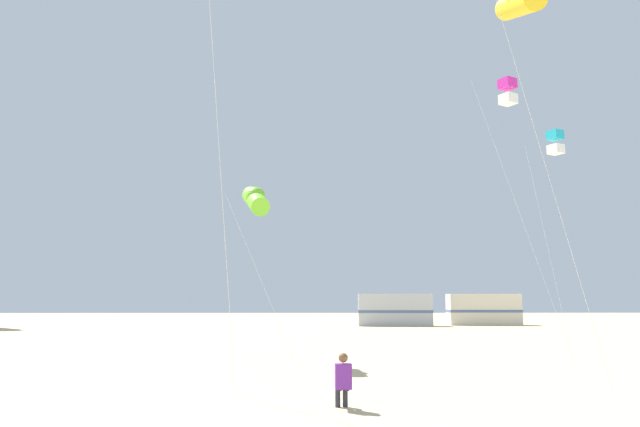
# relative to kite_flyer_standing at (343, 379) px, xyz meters

# --- Properties ---
(kite_flyer_standing) EXTENTS (0.35, 0.52, 1.16)m
(kite_flyer_standing) POSITION_rel_kite_flyer_standing_xyz_m (0.00, 0.00, 0.00)
(kite_flyer_standing) COLOR #722D99
(kite_flyer_standing) RESTS_ON ground
(kite_tube_gold) EXTENTS (2.64, 2.60, 11.52)m
(kite_tube_gold) POSITION_rel_kite_flyer_standing_xyz_m (5.40, 3.35, 10.21)
(kite_tube_gold) COLOR silver
(kite_tube_gold) RESTS_ON ground
(kite_box_magenta) EXTENTS (3.34, 2.40, 11.85)m
(kite_box_magenta) POSITION_rel_kite_flyer_standing_xyz_m (7.97, 12.14, 10.64)
(kite_box_magenta) COLOR silver
(kite_box_magenta) RESTS_ON ground
(kite_box_cyan) EXTENTS (1.76, 1.76, 10.33)m
(kite_box_cyan) POSITION_rel_kite_flyer_standing_xyz_m (11.12, 14.93, 9.12)
(kite_box_cyan) COLOR silver
(kite_box_cyan) RESTS_ON ground
(kite_tube_lime) EXTENTS (2.55, 2.90, 6.75)m
(kite_tube_lime) POSITION_rel_kite_flyer_standing_xyz_m (-2.75, 9.74, 5.44)
(kite_tube_lime) COLOR silver
(kite_tube_lime) RESTS_ON ground
(rv_van_silver) EXTENTS (6.58, 2.76, 2.80)m
(rv_van_silver) POSITION_rel_kite_flyer_standing_xyz_m (6.91, 40.62, 0.78)
(rv_van_silver) COLOR #B7BABF
(rv_van_silver) RESTS_ON ground
(rv_van_cream) EXTENTS (6.50, 2.52, 2.80)m
(rv_van_cream) POSITION_rel_kite_flyer_standing_xyz_m (15.25, 42.29, 0.78)
(rv_van_cream) COLOR beige
(rv_van_cream) RESTS_ON ground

